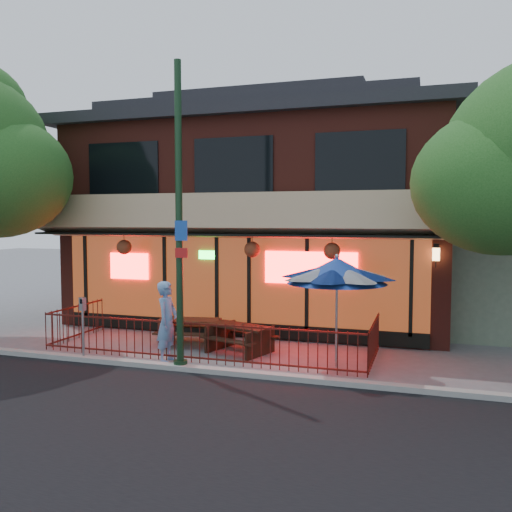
% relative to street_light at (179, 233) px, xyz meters
% --- Properties ---
extents(ground, '(80.00, 80.00, 0.00)m').
position_rel_street_light_xyz_m(ground, '(-0.00, 0.40, -3.15)').
color(ground, gray).
rests_on(ground, ground).
extents(curb, '(80.00, 0.25, 0.12)m').
position_rel_street_light_xyz_m(curb, '(-0.00, -0.10, -3.09)').
color(curb, '#999993').
rests_on(curb, ground).
extents(restaurant_building, '(12.96, 9.49, 8.05)m').
position_rel_street_light_xyz_m(restaurant_building, '(-0.00, 7.51, 0.98)').
color(restaurant_building, maroon).
rests_on(restaurant_building, ground).
extents(patio_fence, '(8.44, 2.62, 1.00)m').
position_rel_street_light_xyz_m(patio_fence, '(-0.00, 0.91, -2.52)').
color(patio_fence, '#4B1510').
rests_on(patio_fence, ground).
extents(street_light, '(0.43, 0.32, 7.00)m').
position_rel_street_light_xyz_m(street_light, '(0.00, 0.00, 0.00)').
color(street_light, '#16331C').
rests_on(street_light, ground).
extents(picnic_table_left, '(1.84, 1.51, 0.72)m').
position_rel_street_light_xyz_m(picnic_table_left, '(-0.80, 2.24, -2.68)').
color(picnic_table_left, '#3A2115').
rests_on(picnic_table_left, ground).
extents(picnic_table_right, '(2.01, 1.76, 0.72)m').
position_rel_street_light_xyz_m(picnic_table_right, '(0.80, 1.86, -2.68)').
color(picnic_table_right, black).
rests_on(picnic_table_right, ground).
extents(patio_umbrella, '(2.32, 2.32, 2.65)m').
position_rel_street_light_xyz_m(patio_umbrella, '(3.39, 1.31, -0.89)').
color(patio_umbrella, gray).
rests_on(patio_umbrella, ground).
extents(pedestrian, '(0.50, 0.73, 1.96)m').
position_rel_street_light_xyz_m(pedestrian, '(-0.59, 0.50, -2.17)').
color(pedestrian, '#6694CC').
rests_on(pedestrian, ground).
extents(parking_meter_near, '(0.17, 0.15, 1.56)m').
position_rel_street_light_xyz_m(parking_meter_near, '(-2.56, -0.08, -2.09)').
color(parking_meter_near, '#93979B').
rests_on(parking_meter_near, ground).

